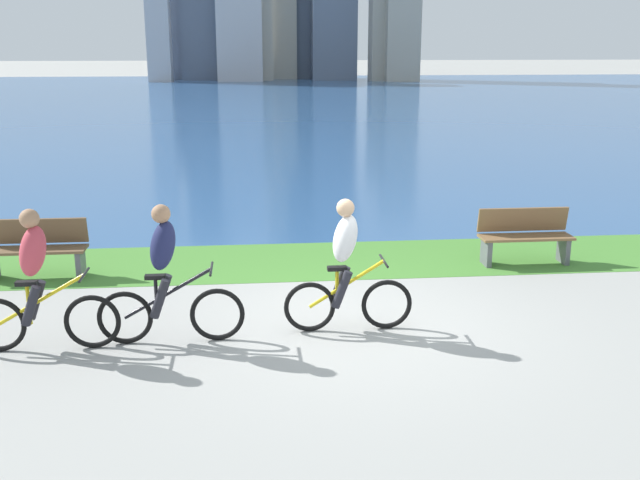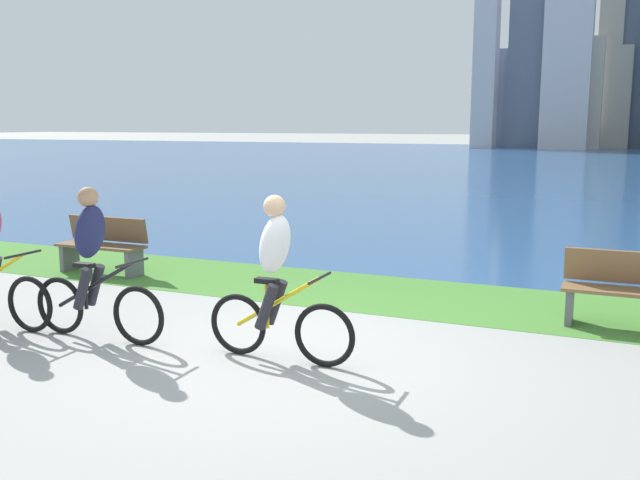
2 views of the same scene
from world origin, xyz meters
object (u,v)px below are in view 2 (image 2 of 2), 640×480
Objects in this scene: cyclist_lead at (277,279)px; bench_near_path at (103,245)px; cyclist_trailing at (93,265)px; bench_far_along_path at (630,291)px.

cyclist_lead is 5.14m from bench_near_path.
cyclist_trailing is at bearing -175.42° from cyclist_lead.
bench_near_path is at bearing -179.96° from bench_far_along_path.
cyclist_lead is at bearing -30.48° from bench_near_path.
cyclist_trailing is 1.17× the size of bench_far_along_path.
bench_near_path is 7.71m from bench_far_along_path.
cyclist_trailing reaches higher than cyclist_lead.
cyclist_lead is 1.12× the size of bench_far_along_path.
cyclist_lead is at bearing 4.58° from cyclist_trailing.
cyclist_lead is 0.96× the size of cyclist_trailing.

